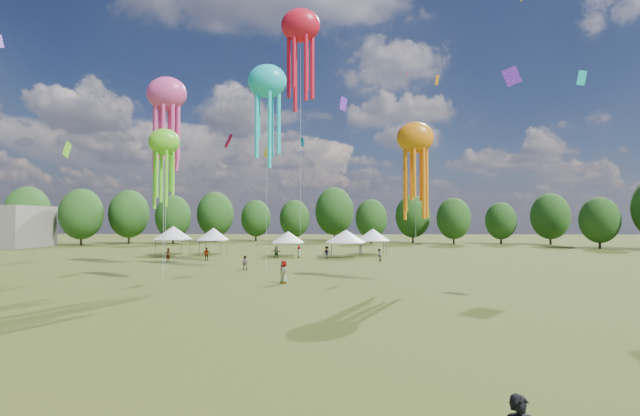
{
  "coord_description": "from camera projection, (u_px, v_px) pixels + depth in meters",
  "views": [
    {
      "loc": [
        4.75,
        -10.52,
        5.32
      ],
      "look_at": [
        3.95,
        15.0,
        6.0
      ],
      "focal_mm": 24.66,
      "sensor_mm": 36.0,
      "label": 1
    }
  ],
  "objects": [
    {
      "name": "spectator_near",
      "position": [
        245.0,
        263.0,
        46.17
      ],
      "size": [
        0.75,
        0.59,
        1.53
      ],
      "primitive_type": "imported",
      "rotation": [
        0.0,
        0.0,
        3.13
      ],
      "color": "gray",
      "rests_on": "ground"
    },
    {
      "name": "spectators_far",
      "position": [
        287.0,
        255.0,
        54.95
      ],
      "size": [
        27.61,
        25.42,
        1.9
      ],
      "color": "gray",
      "rests_on": "ground"
    },
    {
      "name": "festival_tents",
      "position": [
        277.0,
        235.0,
        65.16
      ],
      "size": [
        35.67,
        10.02,
        4.35
      ],
      "color": "#47474C",
      "rests_on": "ground"
    },
    {
      "name": "show_kites",
      "position": [
        252.0,
        96.0,
        45.85
      ],
      "size": [
        29.15,
        13.83,
        28.76
      ],
      "color": "#1AD1DD",
      "rests_on": "ground"
    },
    {
      "name": "small_kites",
      "position": [
        274.0,
        17.0,
        52.68
      ],
      "size": [
        74.81,
        53.35,
        46.37
      ],
      "color": "#1AD1DD",
      "rests_on": "ground"
    },
    {
      "name": "treeline",
      "position": [
        282.0,
        212.0,
        73.28
      ],
      "size": [
        201.57,
        95.24,
        13.43
      ],
      "color": "#38281C",
      "rests_on": "ground"
    }
  ]
}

